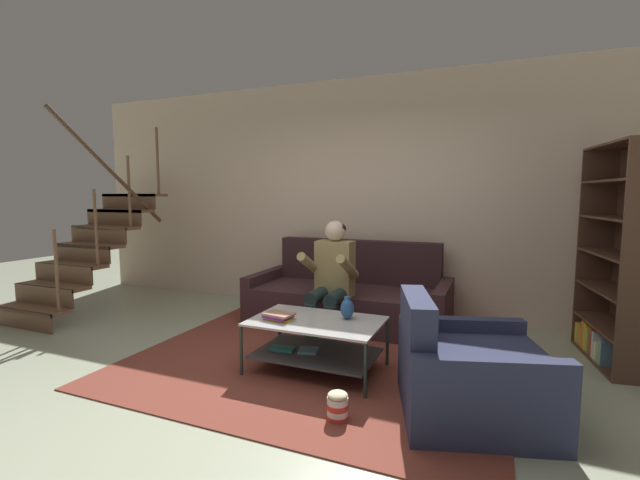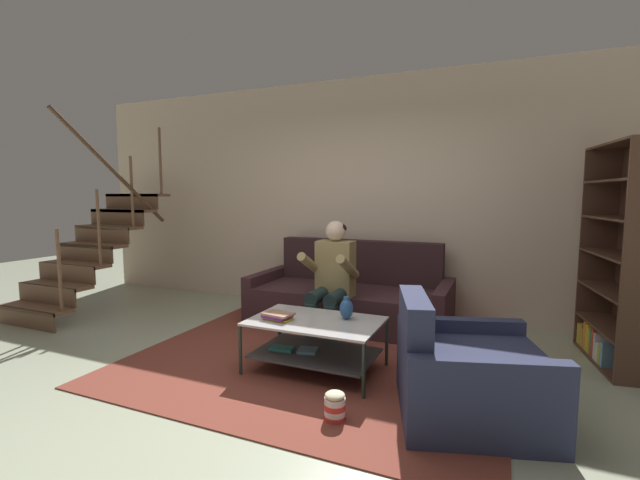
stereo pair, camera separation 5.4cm
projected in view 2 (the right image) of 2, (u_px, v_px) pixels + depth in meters
ground at (273, 388)px, 3.27m from camera, size 16.80×16.80×0.00m
back_partition at (369, 196)px, 5.36m from camera, size 8.40×0.12×2.90m
staircase_run at (92, 242)px, 5.43m from camera, size 0.97×1.80×2.40m
couch at (350, 298)px, 4.93m from camera, size 2.25×0.97×0.92m
person_seated_center at (332, 275)px, 4.36m from camera, size 0.50×0.58×1.20m
coffee_table at (315, 337)px, 3.56m from camera, size 1.08×0.68×0.44m
area_rug at (331, 346)px, 4.15m from camera, size 3.18×3.35×0.01m
vase at (346, 309)px, 3.57m from camera, size 0.11×0.11×0.19m
book_stack at (278, 316)px, 3.56m from camera, size 0.27×0.21×0.06m
bookshelf at (622, 277)px, 3.69m from camera, size 0.48×1.03×1.91m
armchair at (466, 376)px, 2.83m from camera, size 1.14×1.14×0.81m
popcorn_tub at (335, 406)px, 2.79m from camera, size 0.14×0.14×0.20m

